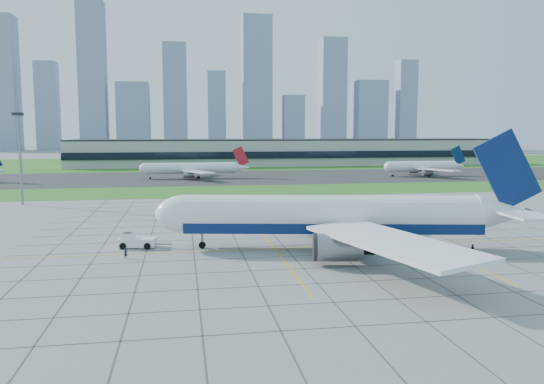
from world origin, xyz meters
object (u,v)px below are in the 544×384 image
at_px(light_mast, 20,147).
at_px(distant_jet_1, 192,168).
at_px(airliner, 334,217).
at_px(crew_near, 126,253).
at_px(crew_far, 473,249).
at_px(pushback_tug, 135,241).
at_px(distant_jet_2, 423,166).

distance_m(light_mast, distant_jet_1, 91.48).
relative_size(airliner, distant_jet_1, 1.47).
relative_size(crew_near, crew_far, 1.05).
relative_size(airliner, crew_far, 40.22).
relative_size(airliner, pushback_tug, 6.93).
bearing_deg(crew_near, airliner, -38.71).
bearing_deg(crew_near, distant_jet_1, 44.30).
distance_m(light_mast, distant_jet_2, 169.53).
height_order(light_mast, distant_jet_1, light_mast).
xyz_separation_m(light_mast, crew_far, (92.12, -76.42, -15.36)).
xyz_separation_m(light_mast, pushback_tug, (35.93, -61.91, -15.02)).
bearing_deg(light_mast, airliner, -44.47).
height_order(airliner, crew_far, airliner).
relative_size(crew_far, distant_jet_1, 0.04).
bearing_deg(light_mast, crew_far, -39.68).
height_order(light_mast, airliner, light_mast).
height_order(airliner, distant_jet_2, airliner).
bearing_deg(crew_far, airliner, -167.82).
bearing_deg(distant_jet_1, pushback_tug, -95.25).
relative_size(pushback_tug, distant_jet_2, 0.22).
bearing_deg(distant_jet_2, distant_jet_1, 177.02).
distance_m(crew_far, distant_jet_1, 159.10).
bearing_deg(crew_near, pushback_tug, 43.32).
distance_m(pushback_tug, crew_far, 58.04).
relative_size(crew_near, distant_jet_1, 0.04).
relative_size(distant_jet_1, distant_jet_2, 1.06).
relative_size(airliner, crew_near, 38.38).
bearing_deg(light_mast, distant_jet_1, 57.57).
distance_m(light_mast, crew_near, 79.71).
xyz_separation_m(airliner, distant_jet_2, (83.24, 140.04, -1.25)).
bearing_deg(airliner, distant_jet_1, 109.29).
height_order(light_mast, crew_near, light_mast).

